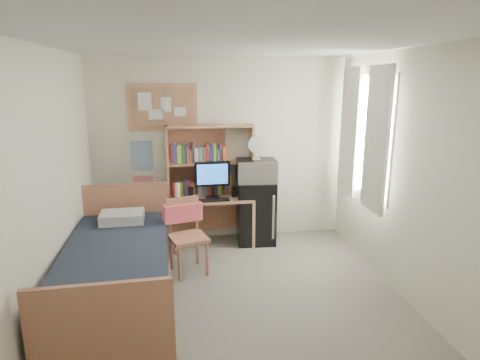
{
  "coord_description": "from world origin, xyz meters",
  "views": [
    {
      "loc": [
        -0.46,
        -3.58,
        2.27
      ],
      "look_at": [
        0.17,
        1.2,
        1.07
      ],
      "focal_mm": 30.0,
      "sensor_mm": 36.0,
      "label": 1
    }
  ],
  "objects": [
    {
      "name": "wall_right",
      "position": [
        1.8,
        0.0,
        1.3
      ],
      "size": [
        0.04,
        4.2,
        2.6
      ],
      "primitive_type": "cube",
      "color": "white",
      "rests_on": "floor"
    },
    {
      "name": "window_unit",
      "position": [
        1.75,
        1.2,
        1.6
      ],
      "size": [
        0.1,
        1.4,
        1.7
      ],
      "primitive_type": "cube",
      "color": "white",
      "rests_on": "wall_right"
    },
    {
      "name": "desk",
      "position": [
        -0.14,
        1.8,
        0.35
      ],
      "size": [
        1.14,
        0.62,
        0.7
      ],
      "primitive_type": "cube",
      "rotation": [
        0.0,
        0.0,
        0.05
      ],
      "color": "tan",
      "rests_on": "floor"
    },
    {
      "name": "poster_japan",
      "position": [
        -1.1,
        2.09,
        0.78
      ],
      "size": [
        0.28,
        0.01,
        0.36
      ],
      "primitive_type": "cube",
      "color": "#E22745",
      "rests_on": "wall_back"
    },
    {
      "name": "hoodie",
      "position": [
        -0.55,
        1.13,
        0.71
      ],
      "size": [
        0.49,
        0.28,
        0.23
      ],
      "primitive_type": "cube",
      "rotation": [
        0.0,
        0.0,
        0.31
      ],
      "color": "#FF616B",
      "rests_on": "desk_chair"
    },
    {
      "name": "speaker_left",
      "position": [
        -0.44,
        1.72,
        0.78
      ],
      "size": [
        0.07,
        0.07,
        0.17
      ],
      "primitive_type": "cube",
      "rotation": [
        0.0,
        0.0,
        0.05
      ],
      "color": "black",
      "rests_on": "desk"
    },
    {
      "name": "microwave",
      "position": [
        0.48,
        1.8,
        1.06
      ],
      "size": [
        0.56,
        0.43,
        0.31
      ],
      "primitive_type": "cube",
      "rotation": [
        0.0,
        0.0,
        -0.05
      ],
      "color": "#BBBBC0",
      "rests_on": "mini_fridge"
    },
    {
      "name": "curtain_left",
      "position": [
        1.72,
        0.8,
        1.6
      ],
      "size": [
        0.04,
        0.55,
        1.7
      ],
      "primitive_type": "cube",
      "color": "white",
      "rests_on": "wall_right"
    },
    {
      "name": "curtain_right",
      "position": [
        1.72,
        1.6,
        1.6
      ],
      "size": [
        0.04,
        0.55,
        1.7
      ],
      "primitive_type": "cube",
      "color": "white",
      "rests_on": "wall_right"
    },
    {
      "name": "monitor",
      "position": [
        -0.14,
        1.74,
        0.95
      ],
      "size": [
        0.48,
        0.06,
        0.51
      ],
      "primitive_type": "cube",
      "rotation": [
        0.0,
        0.0,
        0.05
      ],
      "color": "black",
      "rests_on": "desk"
    },
    {
      "name": "water_bottle",
      "position": [
        -0.61,
        1.67,
        0.82
      ],
      "size": [
        0.07,
        0.07,
        0.24
      ],
      "primitive_type": "cylinder",
      "rotation": [
        0.0,
        0.0,
        0.05
      ],
      "color": "white",
      "rests_on": "desk"
    },
    {
      "name": "wall_back",
      "position": [
        0.0,
        2.1,
        1.3
      ],
      "size": [
        3.6,
        0.04,
        2.6
      ],
      "primitive_type": "cube",
      "color": "white",
      "rests_on": "floor"
    },
    {
      "name": "speaker_right",
      "position": [
        0.16,
        1.76,
        0.78
      ],
      "size": [
        0.07,
        0.07,
        0.16
      ],
      "primitive_type": "cube",
      "rotation": [
        0.0,
        0.0,
        0.05
      ],
      "color": "black",
      "rests_on": "desk"
    },
    {
      "name": "bed",
      "position": [
        -1.23,
        0.43,
        0.3
      ],
      "size": [
        1.21,
        2.24,
        0.6
      ],
      "primitive_type": "cube",
      "rotation": [
        0.0,
        0.0,
        0.05
      ],
      "color": "black",
      "rests_on": "floor"
    },
    {
      "name": "poster_wave",
      "position": [
        -1.1,
        2.09,
        1.25
      ],
      "size": [
        0.3,
        0.01,
        0.42
      ],
      "primitive_type": "cube",
      "color": "#27659D",
      "rests_on": "wall_back"
    },
    {
      "name": "hutch",
      "position": [
        -0.15,
        1.95,
        1.19
      ],
      "size": [
        1.22,
        0.37,
        0.99
      ],
      "primitive_type": "cube",
      "rotation": [
        0.0,
        0.0,
        0.05
      ],
      "color": "tan",
      "rests_on": "desk"
    },
    {
      "name": "ceiling",
      "position": [
        0.0,
        0.0,
        2.6
      ],
      "size": [
        3.6,
        4.2,
        0.02
      ],
      "primitive_type": "cube",
      "color": "silver",
      "rests_on": "wall_back"
    },
    {
      "name": "mini_fridge",
      "position": [
        0.48,
        1.82,
        0.45
      ],
      "size": [
        0.55,
        0.55,
        0.9
      ],
      "primitive_type": "cube",
      "rotation": [
        0.0,
        0.0,
        -0.05
      ],
      "color": "black",
      "rests_on": "floor"
    },
    {
      "name": "desk_chair",
      "position": [
        -0.49,
        0.94,
        0.46
      ],
      "size": [
        0.57,
        0.57,
        0.91
      ],
      "primitive_type": "cube",
      "rotation": [
        0.0,
        0.0,
        0.31
      ],
      "color": "#AE7252",
      "rests_on": "floor"
    },
    {
      "name": "keyboard",
      "position": [
        -0.13,
        1.6,
        0.71
      ],
      "size": [
        0.43,
        0.16,
        0.02
      ],
      "primitive_type": "cube",
      "rotation": [
        0.0,
        0.0,
        0.05
      ],
      "color": "black",
      "rests_on": "desk"
    },
    {
      "name": "pillow",
      "position": [
        -1.27,
        1.18,
        0.66
      ],
      "size": [
        0.53,
        0.39,
        0.12
      ],
      "primitive_type": "cube",
      "rotation": [
        0.0,
        0.0,
        0.05
      ],
      "color": "white",
      "rests_on": "bed"
    },
    {
      "name": "floor",
      "position": [
        0.0,
        0.0,
        -0.01
      ],
      "size": [
        3.6,
        4.2,
        0.02
      ],
      "primitive_type": "cube",
      "color": "gray",
      "rests_on": "ground"
    },
    {
      "name": "bulletin_board",
      "position": [
        -0.78,
        2.08,
        1.92
      ],
      "size": [
        0.94,
        0.03,
        0.64
      ],
      "primitive_type": "cube",
      "color": "#A17755",
      "rests_on": "wall_back"
    },
    {
      "name": "desk_fan",
      "position": [
        0.48,
        1.8,
        1.36
      ],
      "size": [
        0.25,
        0.25,
        0.3
      ],
      "primitive_type": "cylinder",
      "rotation": [
        0.0,
        0.0,
        -0.05
      ],
      "color": "white",
      "rests_on": "microwave"
    },
    {
      "name": "wall_left",
      "position": [
        -1.8,
        0.0,
        1.3
      ],
      "size": [
        0.04,
        4.2,
        2.6
      ],
      "primitive_type": "cube",
      "color": "white",
      "rests_on": "floor"
    },
    {
      "name": "wall_front",
      "position": [
        0.0,
        -2.1,
        1.3
      ],
      "size": [
        3.6,
        0.04,
        2.6
      ],
      "primitive_type": "cube",
      "color": "white",
      "rests_on": "floor"
    }
  ]
}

